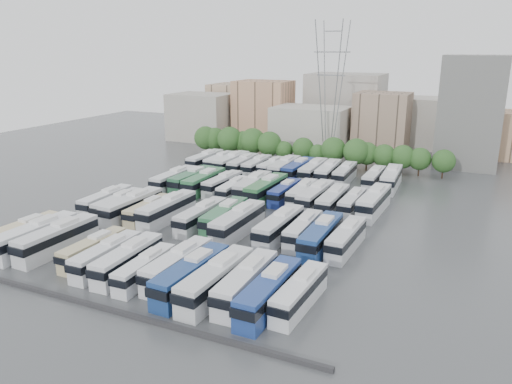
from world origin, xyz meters
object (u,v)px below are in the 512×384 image
at_px(bus_r1_s3, 149,210).
at_px(bus_r2_s5, 233,189).
at_px(bus_r0_s12, 269,291).
at_px(bus_r3_s8, 313,171).
at_px(bus_r3_s7, 298,170).
at_px(bus_r1_s4, 167,209).
at_px(bus_r2_s11, 333,201).
at_px(bus_r1_s13, 346,238).
at_px(bus_r2_s10, 316,196).
at_px(bus_r0_s9, 192,275).
at_px(bus_r2_s1, 174,180).
at_px(bus_r1_s7, 224,216).
at_px(bus_r2_s3, 204,182).
at_px(bus_r0_s0, 24,232).
at_px(bus_r0_s7, 145,268).
at_px(bus_r0_s6, 128,259).
at_px(bus_r3_s4, 257,166).
at_px(bus_r0_s4, 93,249).
at_px(bus_r3_s13, 391,179).
at_px(bus_r1_s10, 279,227).
at_px(bus_r1_s12, 321,236).
at_px(bus_r3_s2, 231,163).
at_px(bus_r0_s5, 107,255).
at_px(bus_r1_s8, 238,222).
at_px(bus_r2_s12, 352,203).
at_px(bus_r1_s2, 132,206).
at_px(bus_r0_s10, 216,279).
at_px(bus_r3_s1, 220,161).
at_px(apartment_tower, 471,112).
at_px(bus_r2_s6, 253,186).
at_px(bus_r1_s6, 201,216).
at_px(bus_r2_s8, 285,192).
at_px(bus_r0_s2, 57,238).
at_px(bus_r2_s7, 266,189).
at_px(bus_r1_s1, 118,204).
at_px(bus_r1_s0, 106,201).
at_px(bus_r3_s6, 284,168).
at_px(bus_r3_s12, 374,178).
at_px(bus_r2_s13, 374,202).
at_px(electricity_pylon, 331,85).
at_px(bus_r3_s9, 328,172).
at_px(bus_r3_s0, 205,160).
at_px(bus_r3_s5, 272,167).
at_px(bus_r2_s2, 192,180).
at_px(bus_r0_s11, 246,282).

bearing_deg(bus_r1_s3, bus_r2_s5, 67.59).
height_order(bus_r0_s12, bus_r3_s8, bus_r3_s8).
xyz_separation_m(bus_r0_s12, bus_r3_s7, (-16.60, 54.32, 0.02)).
xyz_separation_m(bus_r1_s4, bus_r2_s11, (23.31, 16.45, -0.09)).
height_order(bus_r1_s13, bus_r2_s10, bus_r2_s10).
height_order(bus_r0_s9, bus_r2_s1, bus_r0_s9).
xyz_separation_m(bus_r1_s7, bus_r2_s3, (-13.48, 16.47, 0.09)).
bearing_deg(bus_r0_s0, bus_r0_s7, -2.65).
distance_m(bus_r1_s3, bus_r2_s5, 18.89).
relative_size(bus_r0_s6, bus_r3_s4, 1.02).
height_order(bus_r0_s4, bus_r3_s13, bus_r3_s13).
xyz_separation_m(bus_r1_s10, bus_r1_s12, (6.83, -1.02, 0.01)).
distance_m(bus_r2_s10, bus_r3_s2, 31.68).
relative_size(bus_r0_s5, bus_r1_s8, 0.88).
xyz_separation_m(bus_r2_s12, bus_r3_s4, (-26.50, 17.82, 0.12)).
bearing_deg(bus_r1_s2, bus_r1_s3, 3.69).
relative_size(bus_r0_s10, bus_r3_s1, 1.15).
distance_m(apartment_tower, bus_r0_s6, 90.35).
bearing_deg(bus_r0_s0, bus_r2_s6, 63.63).
height_order(bus_r0_s4, bus_r1_s6, bus_r1_s6).
distance_m(bus_r2_s1, bus_r2_s8, 23.33).
relative_size(apartment_tower, bus_r0_s2, 1.93).
bearing_deg(bus_r2_s7, bus_r1_s1, -135.22).
bearing_deg(bus_r1_s3, bus_r1_s4, 14.72).
relative_size(bus_r1_s0, bus_r3_s1, 1.02).
height_order(bus_r3_s6, bus_r3_s12, bus_r3_s6).
xyz_separation_m(bus_r1_s1, bus_r3_s4, (9.65, 35.81, 0.05)).
distance_m(bus_r1_s8, bus_r1_s13, 16.65).
bearing_deg(bus_r3_s2, bus_r2_s13, -23.17).
height_order(bus_r3_s6, bus_r3_s13, bus_r3_s6).
bearing_deg(electricity_pylon, bus_r3_s1, -135.58).
distance_m(bus_r3_s1, bus_r3_s7, 19.90).
bearing_deg(bus_r3_s12, bus_r1_s8, -109.44).
bearing_deg(bus_r3_s9, bus_r2_s6, -121.83).
bearing_deg(bus_r1_s12, bus_r2_s5, 142.44).
height_order(bus_r2_s5, bus_r3_s8, bus_r3_s8).
height_order(bus_r1_s2, bus_r3_s0, bus_r1_s2).
bearing_deg(bus_r3_s2, bus_r3_s5, 8.39).
bearing_deg(bus_r0_s2, bus_r0_s9, -3.56).
xyz_separation_m(bus_r2_s2, bus_r2_s7, (16.48, -0.28, 0.07)).
bearing_deg(bus_r0_s9, bus_r1_s12, 63.67).
xyz_separation_m(bus_r0_s6, bus_r0_s11, (16.51, 0.36, 0.10)).
height_order(bus_r0_s4, bus_r3_s0, bus_r3_s0).
xyz_separation_m(bus_r2_s6, bus_r3_s4, (-6.83, 16.68, -0.20)).
bearing_deg(bus_r2_s7, bus_r0_s6, -93.28).
bearing_deg(bus_r0_s5, bus_r1_s4, 99.64).
bearing_deg(bus_r0_s4, bus_r3_s8, 76.87).
distance_m(bus_r0_s7, bus_r1_s4, 22.00).
distance_m(bus_r2_s2, bus_r3_s5, 20.74).
height_order(bus_r2_s2, bus_r3_s9, bus_r2_s2).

